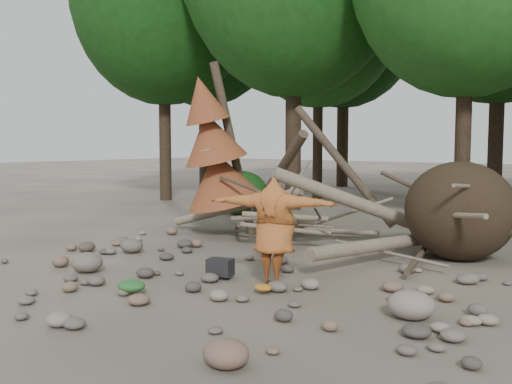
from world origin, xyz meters
The scene contains 13 objects.
ground centered at (0.00, 0.00, 0.00)m, with size 120.00×120.00×0.00m, color #514C44.
deadfall_pile centered at (2.02, 4.24, 0.95)m, with size 8.55×5.24×3.30m.
dead_conifer centered at (-3.12, 3.37, 2.11)m, with size 2.06×2.16×4.35m.
bush_left centered at (-5.50, 7.20, 0.72)m, with size 1.80×1.80×1.44m, color #164813.
bush_mid centered at (0.80, 7.80, 0.56)m, with size 1.40×1.40×1.12m, color #1F5B1A.
frisbee_thrower centered at (1.06, 0.15, 0.94)m, with size 3.03×1.13×2.18m.
backpack centered at (-0.09, 0.16, 0.14)m, with size 0.43×0.29×0.29m, color black.
cloth_green centered at (-0.48, -1.47, 0.09)m, with size 0.47×0.39×0.18m, color #27632A.
cloth_orange centered at (1.11, -0.18, 0.05)m, with size 0.30×0.24×0.11m, color #BB7220.
boulder_front_left centered at (-2.33, -0.96, 0.18)m, with size 0.60×0.54×0.36m, color slate.
boulder_front_right centered at (2.57, -2.73, 0.15)m, with size 0.51×0.46×0.31m, color #7A5D4C.
boulder_mid_right centered at (3.42, 0.04, 0.19)m, with size 0.64×0.58×0.38m, color gray.
boulder_mid_left centered at (-3.13, 0.73, 0.15)m, with size 0.51×0.46×0.31m, color #675E56.
Camera 1 is at (6.39, -7.06, 2.34)m, focal length 40.00 mm.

